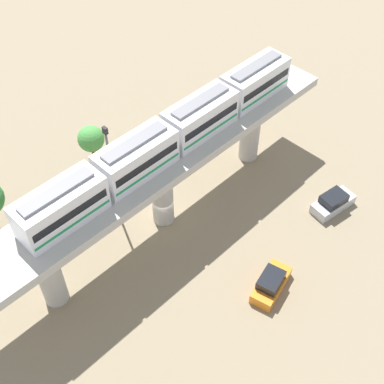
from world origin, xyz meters
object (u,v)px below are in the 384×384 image
(parked_car_silver, at_px, (333,203))
(signal_post, at_px, (111,170))
(parked_car_orange, at_px, (271,284))
(tree_far_corner, at_px, (91,139))
(train, at_px, (170,136))

(parked_car_silver, relative_size, signal_post, 0.44)
(parked_car_silver, xyz_separation_m, signal_post, (13.49, 14.28, 4.87))
(parked_car_orange, bearing_deg, parked_car_silver, -95.89)
(parked_car_orange, bearing_deg, tree_far_corner, -10.42)
(tree_far_corner, xyz_separation_m, signal_post, (-6.23, 2.34, 1.97))
(parked_car_silver, xyz_separation_m, tree_far_corner, (19.72, 11.94, 2.90))
(parked_car_orange, relative_size, signal_post, 0.44)
(train, xyz_separation_m, signal_post, (3.40, 3.64, -3.50))
(train, xyz_separation_m, parked_car_silver, (-10.09, -10.64, -8.36))
(train, height_order, parked_car_silver, train)
(train, xyz_separation_m, parked_car_orange, (-11.54, 0.13, -8.36))
(signal_post, bearing_deg, train, -133.05)
(train, distance_m, parked_car_silver, 16.88)
(tree_far_corner, bearing_deg, signal_post, 159.40)
(train, xyz_separation_m, tree_far_corner, (9.63, 1.30, -5.47))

